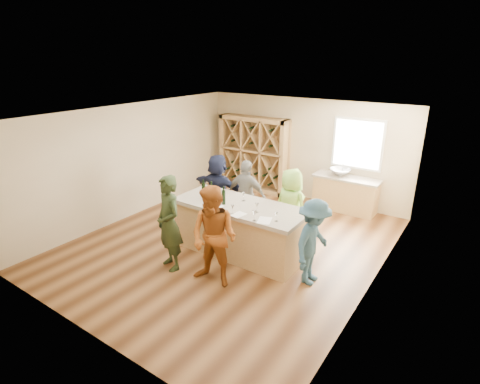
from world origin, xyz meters
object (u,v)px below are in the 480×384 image
Objects in this scene: sink at (340,172)px; person_near_left at (169,223)px; person_server at (313,242)px; person_far_mid at (246,196)px; wine_bottle_d at (215,197)px; person_near_right at (214,237)px; wine_bottle_c at (212,193)px; person_far_left at (218,188)px; tasting_counter_base at (240,231)px; wine_bottle_e at (224,197)px; wine_bottle_a at (204,191)px; person_far_right at (291,206)px; wine_rack at (254,154)px.

sink is 0.29× the size of person_near_left.
person_server is (2.44, 1.05, -0.13)m from person_near_left.
person_server is at bearing 147.37° from person_far_mid.
person_near_right reaches higher than wine_bottle_d.
sink is at bearing 68.47° from wine_bottle_c.
person_far_left is (-2.16, -2.38, -0.17)m from sink.
person_near_left is at bearing 177.67° from person_near_right.
sink is 3.85m from wine_bottle_c.
tasting_counter_base is 1.50m from person_near_left.
wine_bottle_a is at bearing 176.44° from wine_bottle_e.
wine_bottle_d is 1.20m from person_near_right.
sink is 4.63m from person_near_right.
wine_bottle_a is 0.19× the size of person_far_mid.
wine_bottle_a is 0.19× the size of person_far_left.
sink is 1.66× the size of wine_bottle_a.
person_far_right is at bearing 53.17° from wine_bottle_e.
tasting_counter_base is at bearing -103.20° from sink.
wine_bottle_a is 1.36m from person_far_left.
tasting_counter_base is 7.99× the size of wine_bottle_c.
wine_rack is 4.85m from person_near_left.
wine_bottle_e is 1.99m from person_server.
tasting_counter_base is at bearing 78.70° from person_near_left.
wine_bottle_a is 0.20× the size of person_server.
person_near_left reaches higher than person_near_right.
wine_bottle_c is at bearing 80.39° from person_far_mid.
sink is at bearing -80.46° from person_far_right.
wine_bottle_e reaches higher than tasting_counter_base.
person_server is at bearing 145.41° from person_far_right.
wine_bottle_c is 1.12× the size of wine_bottle_e.
wine_bottle_c is 1.37m from person_near_right.
person_near_left is 1.01× the size of person_near_right.
person_far_right reaches higher than person_server.
person_far_left is at bearing 125.21° from wine_bottle_d.
person_near_left reaches higher than person_server.
sink is at bearing -1.49° from wine_rack.
wine_rack is 1.30× the size of person_far_left.
person_server is 0.95× the size of person_far_mid.
sink is 3.89m from wine_bottle_d.
person_near_right is at bearing 24.02° from person_near_left.
wine_bottle_d is 2.16m from person_server.
tasting_counter_base is at bearing 31.89° from wine_bottle_e.
tasting_counter_base is 0.88m from wine_bottle_d.
person_far_mid is at bearing 101.03° from wine_bottle_e.
person_far_right is at bearing 178.44° from person_far_left.
wine_bottle_c is 0.18× the size of person_near_left.
sink is at bearing 92.51° from person_near_left.
person_far_mid is (0.28, 2.21, -0.09)m from person_near_left.
wine_bottle_e is (0.33, -0.03, -0.02)m from wine_bottle_c.
person_far_left is at bearing 122.33° from wine_bottle_c.
person_far_left is (-3.03, 1.21, 0.05)m from person_server.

